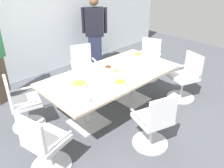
# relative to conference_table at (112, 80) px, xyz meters

# --- Properties ---
(ground_plane) EXTENTS (10.00, 10.00, 0.01)m
(ground_plane) POSITION_rel_conference_table_xyz_m (0.00, 0.00, -0.63)
(ground_plane) COLOR #4C4F56
(back_wall) EXTENTS (8.00, 0.10, 2.80)m
(back_wall) POSITION_rel_conference_table_xyz_m (0.00, 2.40, 0.77)
(back_wall) COLOR silver
(back_wall) RESTS_ON ground
(conference_table) EXTENTS (2.40, 1.20, 0.75)m
(conference_table) POSITION_rel_conference_table_xyz_m (0.00, 0.00, 0.00)
(conference_table) COLOR #CCB793
(conference_table) RESTS_ON ground
(office_chair_0) EXTENTS (0.68, 0.68, 0.91)m
(office_chair_0) POSITION_rel_conference_table_xyz_m (0.21, 1.09, -0.22)
(office_chair_0) COLOR silver
(office_chair_0) RESTS_ON ground
(office_chair_1) EXTENTS (0.66, 0.66, 0.91)m
(office_chair_1) POSITION_rel_conference_table_xyz_m (-1.37, 0.64, -0.22)
(office_chair_1) COLOR silver
(office_chair_1) RESTS_ON ground
(office_chair_2) EXTENTS (0.65, 0.65, 0.91)m
(office_chair_2) POSITION_rel_conference_table_xyz_m (-1.57, -0.43, -0.22)
(office_chair_2) COLOR silver
(office_chair_2) RESTS_ON ground
(office_chair_3) EXTENTS (0.68, 0.68, 0.91)m
(office_chair_3) POSITION_rel_conference_table_xyz_m (-0.21, -1.09, -0.22)
(office_chair_3) COLOR silver
(office_chair_3) RESTS_ON ground
(office_chair_4) EXTENTS (0.68, 0.68, 0.91)m
(office_chair_4) POSITION_rel_conference_table_xyz_m (1.37, -0.65, -0.22)
(office_chair_4) COLOR silver
(office_chair_4) RESTS_ON ground
(office_chair_5) EXTENTS (0.69, 0.69, 0.91)m
(office_chair_5) POSITION_rel_conference_table_xyz_m (1.57, 0.43, -0.22)
(office_chair_5) COLOR silver
(office_chair_5) RESTS_ON ground
(person_standing_1) EXTENTS (0.51, 0.47, 1.77)m
(person_standing_1) POSITION_rel_conference_table_xyz_m (1.06, 1.74, 0.30)
(person_standing_1) COLOR #232842
(person_standing_1) RESTS_ON ground
(snack_bowl_pretzels) EXTENTS (0.18, 0.18, 0.10)m
(snack_bowl_pretzels) POSITION_rel_conference_table_xyz_m (0.88, 0.20, 0.17)
(snack_bowl_pretzels) COLOR white
(snack_bowl_pretzels) RESTS_ON conference_table
(snack_bowl_chips_orange) EXTENTS (0.19, 0.19, 0.08)m
(snack_bowl_chips_orange) POSITION_rel_conference_table_xyz_m (-0.20, -0.40, 0.17)
(snack_bowl_chips_orange) COLOR white
(snack_bowl_chips_orange) RESTS_ON conference_table
(snack_bowl_chips_yellow) EXTENTS (0.25, 0.25, 0.09)m
(snack_bowl_chips_yellow) POSITION_rel_conference_table_xyz_m (-0.69, -0.00, 0.17)
(snack_bowl_chips_yellow) COLOR white
(snack_bowl_chips_yellow) RESTS_ON conference_table
(donut_platter) EXTENTS (0.31, 0.31, 0.04)m
(donut_platter) POSITION_rel_conference_table_xyz_m (0.10, 0.11, 0.14)
(donut_platter) COLOR white
(donut_platter) RESTS_ON conference_table
(plate_stack) EXTENTS (0.23, 0.23, 0.05)m
(plate_stack) POSITION_rel_conference_table_xyz_m (-0.90, -0.36, 0.15)
(plate_stack) COLOR white
(plate_stack) RESTS_ON conference_table
(napkin_pile) EXTENTS (0.15, 0.15, 0.09)m
(napkin_pile) POSITION_rel_conference_table_xyz_m (-0.31, 0.20, 0.17)
(napkin_pile) COLOR white
(napkin_pile) RESTS_ON conference_table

